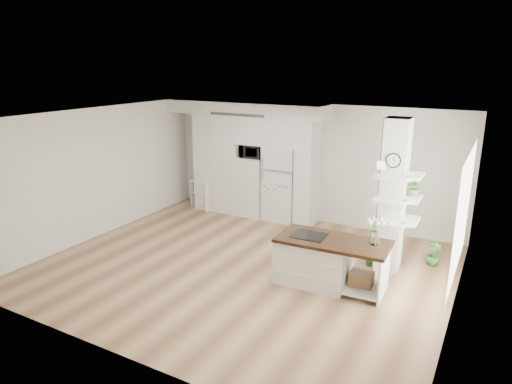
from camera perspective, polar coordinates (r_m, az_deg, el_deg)
floor at (r=8.40m, az=-1.59°, el=-9.30°), size 7.00×6.00×0.01m
room at (r=7.79m, az=-1.69°, el=3.15°), size 7.04×6.04×2.72m
cabinet_wall at (r=10.83m, az=-1.11°, el=4.90°), size 4.00×0.71×2.70m
refrigerator at (r=10.57m, az=3.29°, el=1.08°), size 0.78×0.69×1.75m
column at (r=8.13m, az=17.17°, el=-0.71°), size 0.69×0.90×2.70m
window at (r=7.16m, az=24.47°, el=-2.43°), size 0.00×2.40×2.40m
pendant_light at (r=7.18m, az=10.71°, el=3.93°), size 0.12×0.12×0.10m
kitchen_island at (r=7.72m, az=8.07°, el=-8.31°), size 1.84×0.93×1.38m
bookshelf at (r=11.59m, az=-6.54°, el=-0.55°), size 0.67×0.49×0.71m
floor_plant_a at (r=8.61m, az=14.39°, el=-7.33°), size 0.34×0.32×0.50m
floor_plant_b at (r=8.97m, az=21.30°, el=-7.24°), size 0.27×0.27×0.43m
microwave at (r=10.70m, az=-0.43°, el=5.11°), size 0.54×0.37×0.30m
shelf_plant at (r=8.20m, az=19.24°, el=0.52°), size 0.27×0.23×0.30m
decor_bowl at (r=8.03m, az=16.07°, el=-3.44°), size 0.22×0.22×0.05m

